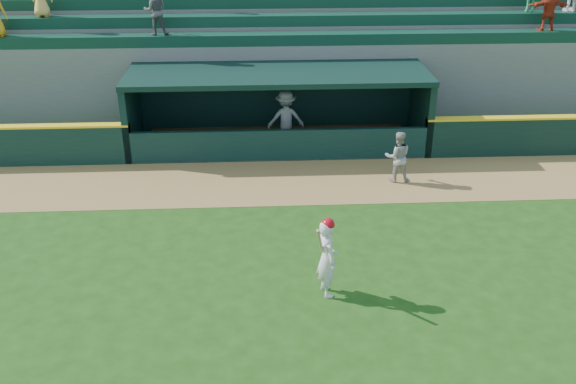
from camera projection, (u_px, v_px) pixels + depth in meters
name	position (u px, v px, depth m)	size (l,w,h in m)	color
ground	(292.00, 278.00, 13.98)	(120.00, 120.00, 0.00)	#1C4210
warning_track	(282.00, 182.00, 18.37)	(40.00, 3.00, 0.01)	olive
dugout_player_front	(398.00, 157.00, 18.13)	(0.73, 0.57, 1.50)	#9B9B96
dugout_player_inside	(286.00, 118.00, 20.55)	(1.18, 0.68, 1.82)	#9F9F9A
dugout	(278.00, 103.00, 20.56)	(9.40, 2.80, 2.46)	slate
stands	(274.00, 39.00, 24.19)	(34.50, 6.25, 7.53)	slate
batter_at_plate	(327.00, 257.00, 13.07)	(0.56, 0.82, 1.79)	silver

